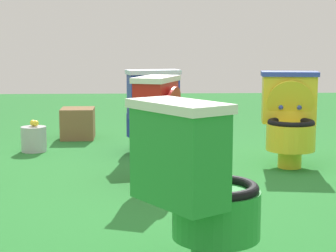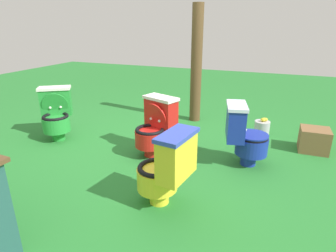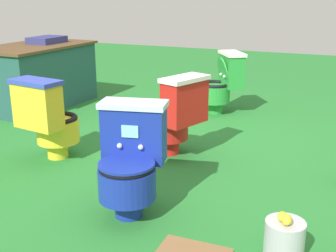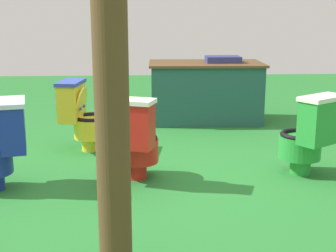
{
  "view_description": "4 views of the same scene",
  "coord_description": "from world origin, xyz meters",
  "px_view_note": "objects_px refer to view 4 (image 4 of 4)",
  "views": [
    {
      "loc": [
        3.61,
        -0.17,
        0.95
      ],
      "look_at": [
        0.16,
        -0.01,
        0.44
      ],
      "focal_mm": 60.44,
      "sensor_mm": 36.0,
      "label": 1
    },
    {
      "loc": [
        -1.49,
        2.99,
        1.57
      ],
      "look_at": [
        -0.36,
        0.18,
        0.46
      ],
      "focal_mm": 30.11,
      "sensor_mm": 36.0,
      "label": 2
    },
    {
      "loc": [
        -3.49,
        -1.38,
        1.42
      ],
      "look_at": [
        -0.35,
        -0.0,
        0.34
      ],
      "focal_mm": 46.51,
      "sensor_mm": 36.0,
      "label": 3
    },
    {
      "loc": [
        -0.05,
        -3.82,
        1.4
      ],
      "look_at": [
        0.2,
        0.58,
        0.34
      ],
      "focal_mm": 50.63,
      "sensor_mm": 36.0,
      "label": 4
    }
  ],
  "objects_px": {
    "wooden_post": "(112,107)",
    "toilet_green": "(310,134)",
    "toilet_red": "(133,138)",
    "toilet_yellow": "(82,115)",
    "vendor_table": "(205,91)"
  },
  "relations": [
    {
      "from": "toilet_red",
      "to": "vendor_table",
      "type": "bearing_deg",
      "value": 87.84
    },
    {
      "from": "toilet_yellow",
      "to": "wooden_post",
      "type": "xyz_separation_m",
      "value": [
        0.46,
        -2.41,
        0.56
      ]
    },
    {
      "from": "toilet_green",
      "to": "wooden_post",
      "type": "relative_size",
      "value": 0.39
    },
    {
      "from": "toilet_red",
      "to": "toilet_green",
      "type": "height_order",
      "value": "same"
    },
    {
      "from": "toilet_green",
      "to": "toilet_yellow",
      "type": "bearing_deg",
      "value": 122.05
    },
    {
      "from": "toilet_yellow",
      "to": "toilet_red",
      "type": "bearing_deg",
      "value": 37.7
    },
    {
      "from": "vendor_table",
      "to": "wooden_post",
      "type": "distance_m",
      "value": 3.89
    },
    {
      "from": "toilet_green",
      "to": "toilet_yellow",
      "type": "height_order",
      "value": "same"
    },
    {
      "from": "toilet_red",
      "to": "toilet_green",
      "type": "xyz_separation_m",
      "value": [
        1.52,
        0.03,
        0.0
      ]
    },
    {
      "from": "toilet_red",
      "to": "vendor_table",
      "type": "xyz_separation_m",
      "value": [
        0.92,
        2.26,
        0.02
      ]
    },
    {
      "from": "vendor_table",
      "to": "wooden_post",
      "type": "relative_size",
      "value": 0.8
    },
    {
      "from": "toilet_red",
      "to": "toilet_yellow",
      "type": "bearing_deg",
      "value": 139.3
    },
    {
      "from": "wooden_post",
      "to": "toilet_green",
      "type": "bearing_deg",
      "value": 43.31
    },
    {
      "from": "toilet_green",
      "to": "vendor_table",
      "type": "bearing_deg",
      "value": 71.16
    },
    {
      "from": "toilet_red",
      "to": "toilet_green",
      "type": "distance_m",
      "value": 1.52
    }
  ]
}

